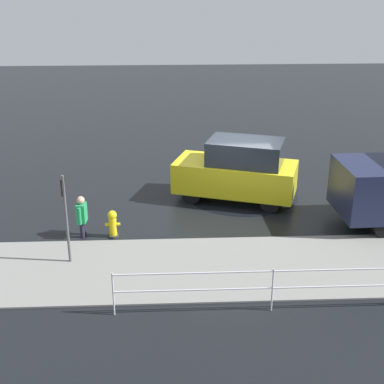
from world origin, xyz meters
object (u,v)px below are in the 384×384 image
at_px(fire_hydrant, 113,224).
at_px(pedestrian, 82,214).
at_px(moving_hatchback, 238,170).
at_px(sign_post, 65,207).

relative_size(fire_hydrant, pedestrian, 0.66).
relative_size(moving_hatchback, pedestrian, 3.48).
bearing_deg(moving_hatchback, fire_hydrant, 33.65).
bearing_deg(sign_post, moving_hatchback, -140.32).
relative_size(fire_hydrant, sign_post, 0.33).
bearing_deg(fire_hydrant, sign_post, 55.91).
height_order(fire_hydrant, sign_post, sign_post).
bearing_deg(fire_hydrant, moving_hatchback, -146.35).
distance_m(moving_hatchback, pedestrian, 5.35).
bearing_deg(pedestrian, sign_post, 85.41).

